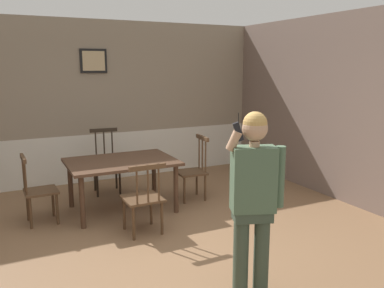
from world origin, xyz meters
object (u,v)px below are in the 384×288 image
at_px(dining_table, 122,166).
at_px(chair_by_doorway, 106,163).
at_px(chair_opposite_corner, 38,190).
at_px(chair_near_window, 143,198).
at_px(chair_at_table_head, 193,170).
at_px(person_figure, 254,193).

bearing_deg(dining_table, chair_by_doorway, 89.25).
distance_m(dining_table, chair_opposite_corner, 1.16).
relative_size(chair_near_window, chair_by_doorway, 0.88).
xyz_separation_m(dining_table, chair_by_doorway, (0.01, 0.93, -0.16)).
bearing_deg(chair_opposite_corner, chair_at_table_head, 87.83).
xyz_separation_m(dining_table, chair_opposite_corner, (-1.15, 0.01, -0.20)).
bearing_deg(chair_at_table_head, chair_by_doorway, 55.09).
distance_m(chair_at_table_head, person_figure, 2.83).
bearing_deg(chair_by_doorway, person_figure, 103.08).
relative_size(chair_near_window, chair_opposite_corner, 0.99).
xyz_separation_m(chair_at_table_head, person_figure, (-0.74, -2.68, 0.51)).
xyz_separation_m(chair_by_doorway, chair_at_table_head, (1.14, -0.95, -0.02)).
relative_size(chair_at_table_head, chair_opposite_corner, 1.07).
height_order(chair_near_window, chair_opposite_corner, chair_opposite_corner).
distance_m(dining_table, chair_near_window, 0.95).
bearing_deg(dining_table, chair_opposite_corner, 179.60).
distance_m(chair_opposite_corner, person_figure, 3.16).
bearing_deg(chair_opposite_corner, chair_by_doorway, 126.99).
relative_size(chair_by_doorway, chair_opposite_corner, 1.12).
height_order(chair_near_window, person_figure, person_figure).
bearing_deg(chair_near_window, chair_by_doorway, 88.65).
bearing_deg(chair_near_window, dining_table, 88.81).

